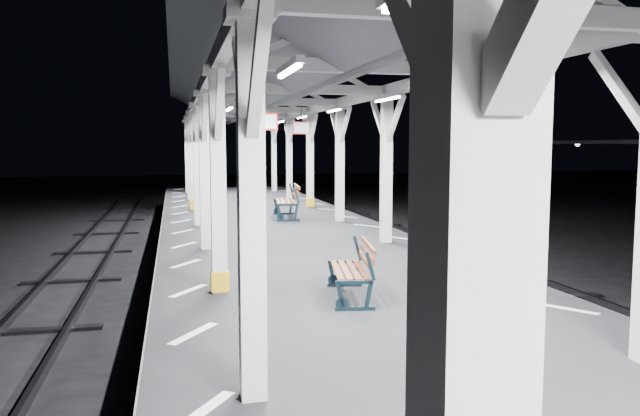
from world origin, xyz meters
name	(u,v)px	position (x,y,z in m)	size (l,w,h in m)	color
ground	(391,397)	(0.00, 0.00, 0.00)	(120.00, 120.00, 0.00)	black
platform	(392,359)	(0.00, 0.00, 0.50)	(6.00, 50.00, 1.00)	black
hazard_stripes_left	(194,334)	(-2.45, 0.00, 1.00)	(1.00, 48.00, 0.01)	silver
hazard_stripes_right	(565,308)	(2.45, 0.00, 1.00)	(1.00, 48.00, 0.01)	silver
canopy	(396,30)	(0.00, -0.02, 4.56)	(5.40, 49.00, 4.65)	silver
bench_mid	(355,268)	(-0.12, 1.24, 1.43)	(0.80, 1.56, 0.81)	black
bench_far	(289,200)	(0.74, 11.13, 1.53)	(0.88, 1.91, 1.00)	black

